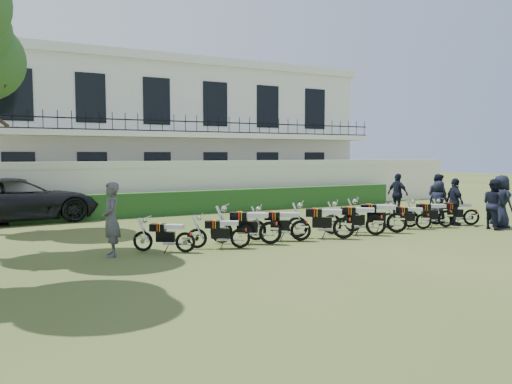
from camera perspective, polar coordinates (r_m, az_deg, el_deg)
ground at (r=15.92m, az=4.49°, el=-5.07°), size 100.00×100.00×0.00m
perimeter_wall at (r=22.93m, az=-6.15°, el=0.75°), size 30.00×0.35×2.30m
hedge at (r=22.63m, az=-3.04°, el=-0.98°), size 18.00×0.60×1.00m
building at (r=28.54m, az=-10.58°, el=6.51°), size 20.40×9.60×7.40m
motorcycle_0 at (r=13.25m, az=-8.07°, el=-5.14°), size 1.44×1.07×0.93m
motorcycle_1 at (r=13.73m, az=-1.80°, el=-4.72°), size 1.61×0.87×0.95m
motorcycle_2 at (r=14.28m, az=1.64°, el=-4.02°), size 1.77×1.27×1.14m
motorcycle_3 at (r=14.90m, az=5.14°, el=-3.82°), size 1.73×1.08×1.06m
motorcycle_4 at (r=15.42m, az=10.00°, el=-3.48°), size 1.74×1.30×1.13m
motorcycle_5 at (r=16.31m, az=13.55°, el=-3.16°), size 1.69×1.26×1.10m
motorcycle_6 at (r=16.96m, az=15.82°, el=-2.83°), size 1.75×1.34×1.15m
motorcycle_7 at (r=18.12m, az=18.61°, el=-2.77°), size 1.41×1.08×0.93m
motorcycle_8 at (r=18.85m, az=20.92°, el=-2.41°), size 1.76×0.91×1.03m
motorcycle_9 at (r=19.74m, az=23.41°, el=-2.24°), size 1.61×1.03×1.00m
suv at (r=21.16m, az=-25.48°, el=-0.83°), size 6.36×3.46×1.69m
inspector at (r=13.20m, az=-16.23°, el=-3.03°), size 0.54×0.74×1.90m
officer_0 at (r=19.64m, az=26.21°, el=-0.97°), size 0.76×1.01×1.87m
officer_1 at (r=19.14m, az=25.55°, el=-1.25°), size 0.80×0.95×1.75m
officer_2 at (r=19.54m, az=21.76°, el=-1.06°), size 0.73×1.10×1.73m
officer_3 at (r=20.11m, az=20.12°, el=-1.06°), size 0.73×0.90×1.60m
officer_4 at (r=21.62m, az=20.04°, el=-0.43°), size 0.78×0.95×1.80m
officer_5 at (r=22.33m, az=15.90°, el=-0.22°), size 0.56×1.09×1.77m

